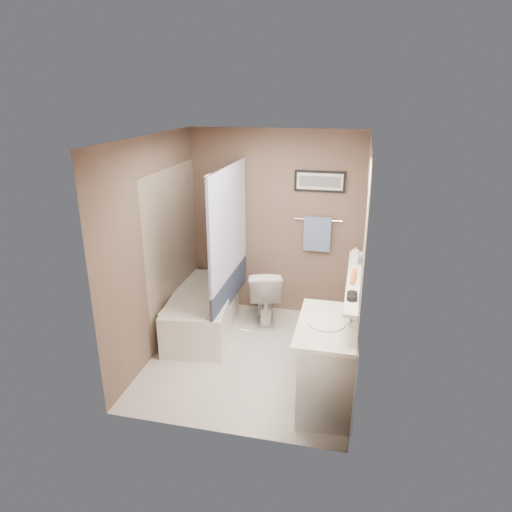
% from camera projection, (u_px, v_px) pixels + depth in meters
% --- Properties ---
extents(ground, '(2.50, 2.50, 0.00)m').
position_uv_depth(ground, '(253.00, 356.00, 5.14)').
color(ground, silver).
rests_on(ground, ground).
extents(ceiling, '(2.20, 2.50, 0.04)m').
position_uv_depth(ceiling, '(252.00, 140.00, 4.33)').
color(ceiling, silver).
rests_on(ceiling, wall_back).
extents(wall_back, '(2.20, 0.04, 2.40)m').
position_uv_depth(wall_back, '(275.00, 225.00, 5.86)').
color(wall_back, brown).
rests_on(wall_back, ground).
extents(wall_front, '(2.20, 0.04, 2.40)m').
position_uv_depth(wall_front, '(217.00, 308.00, 3.60)').
color(wall_front, brown).
rests_on(wall_front, ground).
extents(wall_left, '(0.04, 2.50, 2.40)m').
position_uv_depth(wall_left, '(156.00, 249.00, 4.96)').
color(wall_left, brown).
rests_on(wall_left, ground).
extents(wall_right, '(0.04, 2.50, 2.40)m').
position_uv_depth(wall_right, '(359.00, 265.00, 4.50)').
color(wall_right, brown).
rests_on(wall_right, ground).
extents(tile_surround, '(0.02, 1.55, 2.00)m').
position_uv_depth(tile_surround, '(174.00, 251.00, 5.48)').
color(tile_surround, tan).
rests_on(tile_surround, wall_left).
extents(curtain_rod, '(0.02, 1.55, 0.02)m').
position_uv_depth(curtain_rod, '(228.00, 165.00, 4.98)').
color(curtain_rod, silver).
rests_on(curtain_rod, wall_left).
extents(curtain_upper, '(0.03, 1.45, 1.28)m').
position_uv_depth(curtain_upper, '(229.00, 223.00, 5.20)').
color(curtain_upper, white).
rests_on(curtain_upper, curtain_rod).
extents(curtain_lower, '(0.03, 1.45, 0.36)m').
position_uv_depth(curtain_lower, '(230.00, 288.00, 5.48)').
color(curtain_lower, '#2A354E').
rests_on(curtain_lower, curtain_rod).
extents(mirror, '(0.02, 1.60, 1.00)m').
position_uv_depth(mirror, '(363.00, 228.00, 4.22)').
color(mirror, silver).
rests_on(mirror, wall_right).
extents(shelf, '(0.12, 1.60, 0.03)m').
position_uv_depth(shelf, '(353.00, 279.00, 4.41)').
color(shelf, silver).
rests_on(shelf, wall_right).
extents(towel_bar, '(0.60, 0.02, 0.02)m').
position_uv_depth(towel_bar, '(318.00, 220.00, 5.69)').
color(towel_bar, silver).
rests_on(towel_bar, wall_back).
extents(towel, '(0.34, 0.05, 0.44)m').
position_uv_depth(towel, '(317.00, 234.00, 5.73)').
color(towel, '#99B6DE').
rests_on(towel, towel_bar).
extents(art_frame, '(0.62, 0.02, 0.26)m').
position_uv_depth(art_frame, '(320.00, 181.00, 5.54)').
color(art_frame, black).
rests_on(art_frame, wall_back).
extents(art_mat, '(0.56, 0.00, 0.20)m').
position_uv_depth(art_mat, '(320.00, 182.00, 5.53)').
color(art_mat, white).
rests_on(art_mat, art_frame).
extents(art_image, '(0.50, 0.00, 0.13)m').
position_uv_depth(art_image, '(320.00, 182.00, 5.53)').
color(art_image, '#595959').
rests_on(art_image, art_mat).
extents(door, '(0.80, 0.02, 2.00)m').
position_uv_depth(door, '(285.00, 339.00, 3.54)').
color(door, silver).
rests_on(door, wall_front).
extents(door_handle, '(0.10, 0.02, 0.02)m').
position_uv_depth(door_handle, '(245.00, 331.00, 3.66)').
color(door_handle, silver).
rests_on(door_handle, door).
extents(bathtub, '(0.89, 1.58, 0.50)m').
position_uv_depth(bathtub, '(203.00, 311.00, 5.65)').
color(bathtub, white).
rests_on(bathtub, ground).
extents(tub_rim, '(0.56, 1.36, 0.02)m').
position_uv_depth(tub_rim, '(202.00, 292.00, 5.56)').
color(tub_rim, silver).
rests_on(tub_rim, bathtub).
extents(toilet, '(0.57, 0.79, 0.73)m').
position_uv_depth(toilet, '(264.00, 294.00, 5.84)').
color(toilet, white).
rests_on(toilet, ground).
extents(vanity, '(0.55, 0.93, 0.80)m').
position_uv_depth(vanity, '(326.00, 365.00, 4.26)').
color(vanity, silver).
rests_on(vanity, ground).
extents(countertop, '(0.54, 0.96, 0.04)m').
position_uv_depth(countertop, '(328.00, 325.00, 4.12)').
color(countertop, silver).
rests_on(countertop, vanity).
extents(sink_basin, '(0.34, 0.34, 0.01)m').
position_uv_depth(sink_basin, '(327.00, 323.00, 4.11)').
color(sink_basin, silver).
rests_on(sink_basin, countertop).
extents(faucet_spout, '(0.02, 0.02, 0.10)m').
position_uv_depth(faucet_spout, '(350.00, 321.00, 4.05)').
color(faucet_spout, silver).
rests_on(faucet_spout, countertop).
extents(faucet_knob, '(0.05, 0.05, 0.05)m').
position_uv_depth(faucet_knob, '(350.00, 318.00, 4.15)').
color(faucet_knob, silver).
rests_on(faucet_knob, countertop).
extents(candle_bowl_near, '(0.09, 0.09, 0.04)m').
position_uv_depth(candle_bowl_near, '(352.00, 298.00, 3.92)').
color(candle_bowl_near, black).
rests_on(candle_bowl_near, shelf).
extents(candle_bowl_far, '(0.09, 0.09, 0.04)m').
position_uv_depth(candle_bowl_far, '(352.00, 294.00, 4.00)').
color(candle_bowl_far, black).
rests_on(candle_bowl_far, shelf).
extents(hair_brush_front, '(0.05, 0.22, 0.04)m').
position_uv_depth(hair_brush_front, '(353.00, 279.00, 4.32)').
color(hair_brush_front, '#CD511C').
rests_on(hair_brush_front, shelf).
extents(hair_brush_back, '(0.05, 0.22, 0.04)m').
position_uv_depth(hair_brush_back, '(354.00, 274.00, 4.45)').
color(hair_brush_back, orange).
rests_on(hair_brush_back, shelf).
extents(pink_comb, '(0.03, 0.16, 0.01)m').
position_uv_depth(pink_comb, '(354.00, 271.00, 4.55)').
color(pink_comb, pink).
rests_on(pink_comb, shelf).
extents(glass_jar, '(0.08, 0.08, 0.10)m').
position_uv_depth(glass_jar, '(355.00, 255.00, 4.87)').
color(glass_jar, white).
rests_on(glass_jar, shelf).
extents(soap_bottle, '(0.08, 0.09, 0.17)m').
position_uv_depth(soap_bottle, '(355.00, 256.00, 4.74)').
color(soap_bottle, '#999999').
rests_on(soap_bottle, shelf).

